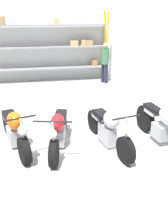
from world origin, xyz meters
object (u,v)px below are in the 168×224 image
at_px(shelving_rack, 50,46).
at_px(person_browsing, 105,60).
at_px(motorcycle_red, 59,130).
at_px(motorcycle_silver, 109,128).
at_px(motorcycle_orange, 15,130).
at_px(motorcycle_white, 162,126).

relative_size(shelving_rack, person_browsing, 3.01).
distance_m(motorcycle_red, motorcycle_silver, 1.12).
bearing_deg(person_browsing, motorcycle_orange, 16.75).
height_order(shelving_rack, motorcycle_white, shelving_rack).
height_order(shelving_rack, motorcycle_silver, shelving_rack).
bearing_deg(motorcycle_red, shelving_rack, -169.12).
bearing_deg(motorcycle_white, motorcycle_orange, -104.80).
bearing_deg(motorcycle_orange, person_browsing, 127.63).
height_order(shelving_rack, motorcycle_orange, shelving_rack).
xyz_separation_m(motorcycle_red, motorcycle_silver, (1.11, -0.14, 0.02)).
height_order(motorcycle_silver, motorcycle_white, motorcycle_white).
bearing_deg(motorcycle_white, motorcycle_red, -103.60).
relative_size(motorcycle_white, person_browsing, 1.33).
height_order(motorcycle_red, person_browsing, person_browsing).
xyz_separation_m(motorcycle_white, person_browsing, (0.03, 5.29, 0.51)).
xyz_separation_m(shelving_rack, motorcycle_red, (-0.15, -5.63, -1.09)).
bearing_deg(motorcycle_silver, motorcycle_orange, -111.29).
bearing_deg(motorcycle_silver, person_browsing, 154.17).
height_order(shelving_rack, person_browsing, shelving_rack).
relative_size(motorcycle_orange, motorcycle_white, 0.93).
height_order(motorcycle_white, person_browsing, person_browsing).
relative_size(shelving_rack, motorcycle_orange, 2.46).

